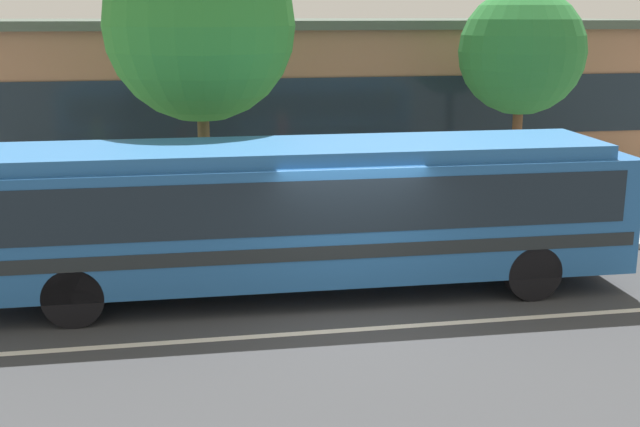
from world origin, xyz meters
TOP-DOWN VIEW (x-y plane):
  - ground_plane at (0.00, 0.00)m, footprint 120.00×120.00m
  - sidewalk_slab at (0.00, 6.53)m, footprint 60.00×8.00m
  - lane_stripe_center at (0.00, -0.80)m, footprint 56.00×0.16m
  - transit_bus at (-0.73, 1.18)m, footprint 11.96×2.64m
  - pedestrian_waiting_near_sign at (-5.28, 3.67)m, footprint 0.44×0.44m
  - pedestrian_walking_along_curb at (-2.60, 4.47)m, footprint 0.40×0.40m
  - pedestrian_standing_by_tree at (0.57, 3.20)m, footprint 0.42×0.42m
  - bus_stop_sign at (4.24, 2.93)m, footprint 0.09×0.44m
  - street_tree_near_stop at (-2.26, 4.69)m, footprint 4.01×4.01m
  - street_tree_mid_block at (5.43, 5.87)m, footprint 3.04×3.04m
  - station_building at (1.29, 12.42)m, footprint 20.11×8.41m

SIDE VIEW (x-z plane):
  - ground_plane at x=0.00m, z-range 0.00..0.00m
  - lane_stripe_center at x=0.00m, z-range 0.00..0.01m
  - sidewalk_slab at x=0.00m, z-range 0.00..0.12m
  - pedestrian_waiting_near_sign at x=-5.28m, z-range 0.25..1.88m
  - pedestrian_standing_by_tree at x=0.57m, z-range 0.26..1.93m
  - pedestrian_walking_along_curb at x=-2.60m, z-range 0.28..2.01m
  - transit_bus at x=-0.73m, z-range 0.23..2.95m
  - bus_stop_sign at x=4.24m, z-range 0.47..2.91m
  - station_building at x=1.29m, z-range 0.01..4.77m
  - street_tree_mid_block at x=5.43m, z-range 1.31..6.77m
  - street_tree_near_stop at x=-2.26m, z-range 1.40..7.99m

